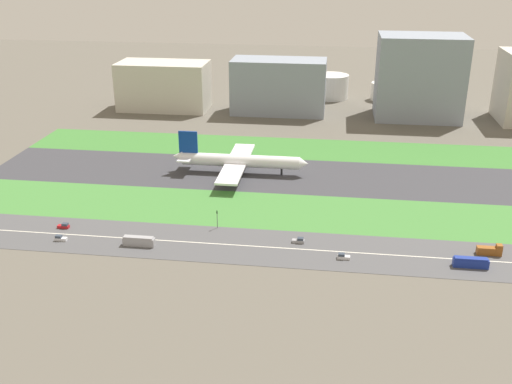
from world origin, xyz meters
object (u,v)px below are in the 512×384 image
object	(u,v)px
car_0	(343,257)
traffic_light	(217,218)
terminal_building	(164,86)
fuel_tank_west	(291,88)
car_1	(64,226)
office_tower	(419,77)
fuel_tank_centre	(331,86)
truck_0	(490,250)
hangar_building	(279,86)
bus_0	(139,241)
car_2	(60,238)
car_3	(299,241)
fuel_tank_east	(383,91)
bus_1	(471,262)
airliner	(237,161)

from	to	relation	value
car_0	traffic_light	bearing A→B (deg)	-20.64
terminal_building	fuel_tank_west	distance (m)	92.58
car_1	fuel_tank_west	world-z (taller)	fuel_tank_west
office_tower	fuel_tank_centre	distance (m)	72.43
car_0	truck_0	world-z (taller)	truck_0
truck_0	hangar_building	xyz separation A→B (m)	(-92.65, 182.00, 15.54)
truck_0	fuel_tank_west	bearing A→B (deg)	111.23
fuel_tank_centre	bus_0	bearing A→B (deg)	-105.18
car_1	truck_0	distance (m)	156.97
office_tower	hangar_building	bearing A→B (deg)	180.00
car_2	terminal_building	distance (m)	193.12
car_3	fuel_tank_west	xyz separation A→B (m)	(-21.34, 227.00, 5.76)
truck_0	terminal_building	bearing A→B (deg)	132.81
car_0	fuel_tank_east	bearing A→B (deg)	-96.72
bus_0	office_tower	world-z (taller)	office_tower
bus_1	traffic_light	world-z (taller)	traffic_light
car_0	truck_0	distance (m)	51.84
office_tower	traffic_light	bearing A→B (deg)	-118.18
bus_0	fuel_tank_centre	xyz separation A→B (m)	(64.31, 237.00, 6.54)
airliner	office_tower	distance (m)	149.96
truck_0	fuel_tank_east	size ratio (longest dim) A/B	0.49
bus_0	car_0	bearing A→B (deg)	-180.00
car_2	fuel_tank_west	distance (m)	245.97
traffic_light	office_tower	bearing A→B (deg)	61.82
car_0	truck_0	xyz separation A→B (m)	(50.86, 10.00, 0.75)
terminal_building	hangar_building	world-z (taller)	hangar_building
terminal_building	car_1	bearing A→B (deg)	-86.34
car_3	truck_0	xyz separation A→B (m)	(66.84, -0.00, 0.75)
car_3	traffic_light	size ratio (longest dim) A/B	0.61
car_2	hangar_building	world-z (taller)	hangar_building
car_1	terminal_building	world-z (taller)	terminal_building
car_2	terminal_building	size ratio (longest dim) A/B	0.08
fuel_tank_centre	fuel_tank_east	xyz separation A→B (m)	(36.59, 0.00, -2.32)
bus_1	fuel_tank_centre	xyz separation A→B (m)	(-51.10, 237.00, 6.54)
terminal_building	fuel_tank_centre	bearing A→B (deg)	22.42
bus_1	car_3	size ratio (longest dim) A/B	2.64
hangar_building	fuel_tank_centre	bearing A→B (deg)	53.65
hangar_building	fuel_tank_east	bearing A→B (deg)	32.84
bus_0	office_tower	xyz separation A→B (m)	(118.43, 192.00, 23.67)
terminal_building	office_tower	size ratio (longest dim) A/B	1.12
car_3	office_tower	size ratio (longest dim) A/B	0.08
car_1	fuel_tank_centre	bearing A→B (deg)	66.77
car_3	truck_0	distance (m)	66.84
car_1	terminal_building	bearing A→B (deg)	93.66
terminal_building	hangar_building	bearing A→B (deg)	0.00
car_0	fuel_tank_centre	distance (m)	237.28
office_tower	bus_0	bearing A→B (deg)	-121.67
car_3	car_0	bearing A→B (deg)	-32.05
car_3	hangar_building	size ratio (longest dim) A/B	0.07
bus_0	terminal_building	xyz separation A→B (m)	(-44.78, 192.00, 13.58)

